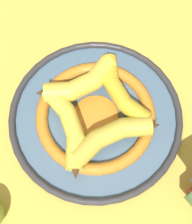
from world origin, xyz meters
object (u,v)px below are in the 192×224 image
decorative_bowl (96,116)px  banana_a (113,135)px  banana_b (69,128)px  banana_c (79,84)px  banana_d (120,90)px

decorative_bowl → banana_a: banana_a is taller
banana_a → banana_b: bearing=-35.2°
banana_c → banana_d: bearing=-36.5°
banana_c → decorative_bowl: bearing=-87.0°
banana_a → banana_c: (-0.11, 0.06, 0.00)m
decorative_bowl → banana_d: 0.07m
banana_c → banana_d: 0.08m
banana_a → banana_d: banana_a is taller
banana_b → banana_a: bearing=-120.2°
banana_b → banana_d: size_ratio=0.99×
decorative_bowl → banana_c: 0.07m
decorative_bowl → banana_a: 0.07m
banana_b → banana_c: bearing=-30.6°
banana_a → banana_d: (-0.03, 0.09, -0.00)m
banana_b → banana_d: (0.04, 0.12, -0.00)m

